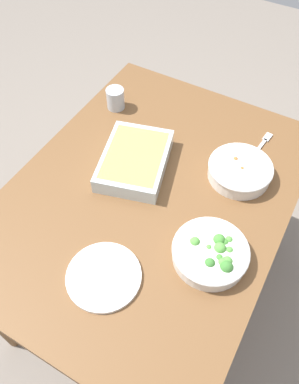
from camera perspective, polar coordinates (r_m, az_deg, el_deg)
ground_plane at (r=1.93m, az=0.00°, el=-13.34°), size 6.00×6.00×0.00m
dining_table at (r=1.36m, az=0.00°, el=-2.28°), size 1.20×0.90×0.74m
stew_bowl at (r=1.35m, az=13.42°, el=3.20°), size 0.22×0.22×0.06m
broccoli_bowl at (r=1.15m, az=9.20°, el=-9.00°), size 0.23×0.23×0.07m
baking_dish at (r=1.34m, az=-2.23°, el=4.88°), size 0.35×0.29×0.06m
drink_cup at (r=1.57m, az=-5.13°, el=13.69°), size 0.07×0.07×0.08m
side_plate at (r=1.13m, az=-6.88°, el=-12.46°), size 0.22×0.22×0.01m
spoon_by_stew at (r=1.36m, az=11.43°, el=2.48°), size 0.10×0.16×0.01m
spoon_by_broccoli at (r=1.15m, az=7.31°, el=-10.71°), size 0.17×0.09×0.01m
fork_on_table at (r=1.49m, az=16.46°, el=6.78°), size 0.18×0.04×0.01m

